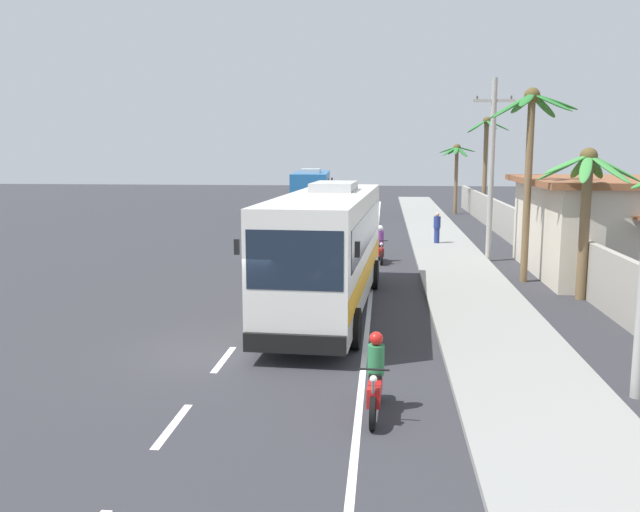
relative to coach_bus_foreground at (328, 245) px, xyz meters
The scene contains 14 objects.
ground_plane 5.55m from the coach_bus_foreground, 113.48° to the right, with size 160.00×160.00×0.00m, color #303035.
sidewalk_kerb 7.35m from the coach_bus_foreground, 47.98° to the left, with size 3.20×90.00×0.14m, color gray.
lane_markings 9.77m from the coach_bus_foreground, 89.76° to the left, with size 3.48×71.00×0.01m.
boundary_wall 12.65m from the coach_bus_foreground, 47.32° to the left, with size 0.24×60.00×1.92m, color #9E998E.
coach_bus_foreground is the anchor object (origin of this frame).
coach_bus_far_lane 30.93m from the coach_bus_foreground, 97.18° to the left, with size 3.41×10.86×3.58m.
motorcycle_beside_bus 9.40m from the coach_bus_foreground, 80.45° to the left, with size 0.56×1.96×1.64m.
motorcycle_trailing 8.50m from the coach_bus_foreground, 79.18° to the right, with size 0.56×1.96×1.56m.
pedestrian_near_kerb 15.47m from the coach_bus_foreground, 73.24° to the left, with size 0.36×0.36×1.60m.
utility_pole_mid 12.03m from the coach_bus_foreground, 57.41° to the left, with size 1.82×0.24×8.03m.
palm_second 9.32m from the coach_bus_foreground, 36.73° to the left, with size 3.23×3.28×7.19m.
palm_third 33.61m from the coach_bus_foreground, 77.58° to the left, with size 2.86×2.76×5.45m.
palm_fourth 8.70m from the coach_bus_foreground, 15.39° to the left, with size 3.31×3.30×5.02m.
palm_farthest 31.03m from the coach_bus_foreground, 73.18° to the left, with size 3.08×3.22×7.34m.
Camera 1 is at (3.75, -15.56, 4.91)m, focal length 37.51 mm.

